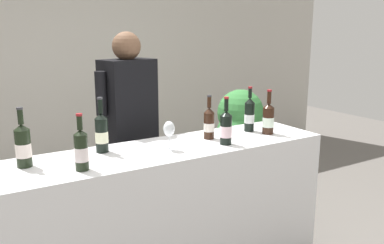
{
  "coord_description": "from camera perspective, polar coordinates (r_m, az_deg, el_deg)",
  "views": [
    {
      "loc": [
        -1.18,
        -2.21,
        1.73
      ],
      "look_at": [
        0.15,
        0.0,
        1.14
      ],
      "focal_mm": 37.49,
      "sensor_mm": 36.0,
      "label": 1
    }
  ],
  "objects": [
    {
      "name": "wine_bottle_0",
      "position": [
        2.66,
        4.85,
        -0.82
      ],
      "size": [
        0.08,
        0.08,
        0.32
      ],
      "color": "black",
      "rests_on": "counter"
    },
    {
      "name": "wall_back",
      "position": [
        4.96,
        -17.48,
        8.4
      ],
      "size": [
        8.0,
        0.1,
        2.8
      ],
      "primitive_type": "cube",
      "color": "beige",
      "rests_on": "ground_plane"
    },
    {
      "name": "wine_bottle_6",
      "position": [
        2.54,
        -12.74,
        -1.49
      ],
      "size": [
        0.08,
        0.08,
        0.35
      ],
      "color": "black",
      "rests_on": "counter"
    },
    {
      "name": "person_server",
      "position": [
        3.18,
        -8.81,
        -3.41
      ],
      "size": [
        0.54,
        0.33,
        1.73
      ],
      "color": "black",
      "rests_on": "ground_plane"
    },
    {
      "name": "wine_bottle_1",
      "position": [
        2.79,
        2.44,
        -0.15
      ],
      "size": [
        0.08,
        0.08,
        0.31
      ],
      "color": "black",
      "rests_on": "counter"
    },
    {
      "name": "wine_glass",
      "position": [
        2.53,
        -3.29,
        -1.14
      ],
      "size": [
        0.07,
        0.07,
        0.19
      ],
      "color": "silver",
      "rests_on": "counter"
    },
    {
      "name": "counter",
      "position": [
        2.79,
        -2.75,
        -13.43
      ],
      "size": [
        2.16,
        0.56,
        0.99
      ],
      "primitive_type": "cube",
      "color": "white",
      "rests_on": "ground_plane"
    },
    {
      "name": "wine_bottle_2",
      "position": [
        2.4,
        -22.9,
        -3.11
      ],
      "size": [
        0.08,
        0.08,
        0.34
      ],
      "color": "black",
      "rests_on": "counter"
    },
    {
      "name": "wine_bottle_5",
      "position": [
        2.24,
        -15.48,
        -3.83
      ],
      "size": [
        0.07,
        0.07,
        0.31
      ],
      "color": "black",
      "rests_on": "counter"
    },
    {
      "name": "wine_bottle_4",
      "position": [
        2.97,
        10.8,
        0.49
      ],
      "size": [
        0.08,
        0.08,
        0.33
      ],
      "color": "black",
      "rests_on": "counter"
    },
    {
      "name": "potted_shrub",
      "position": [
        4.04,
        6.98,
        -0.91
      ],
      "size": [
        0.52,
        0.51,
        1.17
      ],
      "color": "brown",
      "rests_on": "ground_plane"
    },
    {
      "name": "wine_bottle_3",
      "position": [
        3.03,
        8.17,
        1.05
      ],
      "size": [
        0.08,
        0.08,
        0.34
      ],
      "color": "black",
      "rests_on": "counter"
    }
  ]
}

